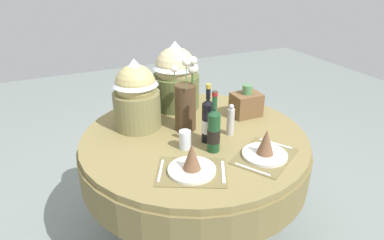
# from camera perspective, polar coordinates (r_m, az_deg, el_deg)

# --- Properties ---
(ground) EXTENTS (8.00, 8.00, 0.00)m
(ground) POSITION_cam_1_polar(r_m,az_deg,el_deg) (2.47, 0.34, -18.09)
(ground) COLOR gray
(dining_table) EXTENTS (1.37, 1.37, 0.76)m
(dining_table) POSITION_cam_1_polar(r_m,az_deg,el_deg) (2.10, 0.38, -6.08)
(dining_table) COLOR olive
(dining_table) RESTS_ON ground
(place_setting_left) EXTENTS (0.42, 0.38, 0.16)m
(place_setting_left) POSITION_cam_1_polar(r_m,az_deg,el_deg) (1.66, -0.02, -7.43)
(place_setting_left) COLOR brown
(place_setting_left) RESTS_ON dining_table
(place_setting_right) EXTENTS (0.43, 0.40, 0.16)m
(place_setting_right) POSITION_cam_1_polar(r_m,az_deg,el_deg) (1.82, 12.28, -4.79)
(place_setting_right) COLOR brown
(place_setting_right) RESTS_ON dining_table
(flower_vase) EXTENTS (0.16, 0.18, 0.47)m
(flower_vase) POSITION_cam_1_polar(r_m,az_deg,el_deg) (2.02, -1.02, 3.10)
(flower_vase) COLOR #47331E
(flower_vase) RESTS_ON dining_table
(wine_bottle_left) EXTENTS (0.07, 0.07, 0.35)m
(wine_bottle_left) POSITION_cam_1_polar(r_m,az_deg,el_deg) (1.89, 2.67, -0.09)
(wine_bottle_left) COLOR black
(wine_bottle_left) RESTS_ON dining_table
(wine_bottle_centre) EXTENTS (0.07, 0.07, 0.35)m
(wine_bottle_centre) POSITION_cam_1_polar(r_m,az_deg,el_deg) (1.80, 3.71, -1.66)
(wine_bottle_centre) COLOR #194223
(wine_bottle_centre) RESTS_ON dining_table
(tumbler_mid) EXTENTS (0.07, 0.07, 0.11)m
(tumbler_mid) POSITION_cam_1_polar(r_m,az_deg,el_deg) (1.86, -1.18, -3.36)
(tumbler_mid) COLOR silver
(tumbler_mid) RESTS_ON dining_table
(pepper_mill) EXTENTS (0.04, 0.04, 0.20)m
(pepper_mill) POSITION_cam_1_polar(r_m,az_deg,el_deg) (2.00, 6.54, -0.10)
(pepper_mill) COLOR #B7B2AD
(pepper_mill) RESTS_ON dining_table
(gift_tub_back_left) EXTENTS (0.29, 0.29, 0.43)m
(gift_tub_back_left) POSITION_cam_1_polar(r_m,az_deg,el_deg) (2.05, -9.44, 4.68)
(gift_tub_back_left) COLOR olive
(gift_tub_back_left) RESTS_ON dining_table
(gift_tub_back_centre) EXTENTS (0.33, 0.33, 0.46)m
(gift_tub_back_centre) POSITION_cam_1_polar(r_m,az_deg,el_deg) (2.32, -2.81, 7.88)
(gift_tub_back_centre) COLOR #566033
(gift_tub_back_centre) RESTS_ON dining_table
(woven_basket_side_right) EXTENTS (0.19, 0.14, 0.21)m
(woven_basket_side_right) POSITION_cam_1_polar(r_m,az_deg,el_deg) (2.26, 9.14, 2.74)
(woven_basket_side_right) COLOR brown
(woven_basket_side_right) RESTS_ON dining_table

